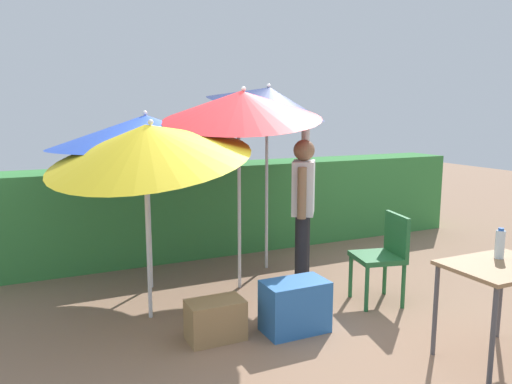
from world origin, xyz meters
TOP-DOWN VIEW (x-y plane):
  - ground_plane at (0.00, 0.00)m, footprint 24.00×24.00m
  - hedge_row at (0.00, 2.14)m, footprint 8.00×0.70m
  - umbrella_rainbow at (-0.00, 0.65)m, footprint 1.70×1.68m
  - umbrella_orange at (-0.90, 1.07)m, footprint 1.98×1.98m
  - umbrella_yellow at (0.55, 1.16)m, footprint 1.46×1.43m
  - umbrella_navy at (-1.06, 0.26)m, footprint 1.86×1.82m
  - person_vendor at (0.57, 0.35)m, footprint 0.38×0.51m
  - chair_plastic at (1.11, -0.32)m, footprint 0.52×0.52m
  - cooler_box at (-0.01, -0.53)m, footprint 0.56×0.33m
  - crate_cardboard at (-0.69, -0.39)m, footprint 0.47×0.28m
  - folding_table at (1.13, -1.61)m, footprint 0.80×0.60m
  - bottle_water at (1.24, -1.50)m, footprint 0.07×0.07m

SIDE VIEW (x-z plane):
  - ground_plane at x=0.00m, z-range 0.00..0.00m
  - crate_cardboard at x=-0.69m, z-range 0.00..0.34m
  - cooler_box at x=-0.01m, z-range 0.00..0.45m
  - chair_plastic at x=1.11m, z-range 0.07..0.96m
  - hedge_row at x=0.00m, z-range 0.00..1.18m
  - folding_table at x=1.13m, z-range 0.29..1.05m
  - bottle_water at x=1.24m, z-range 0.76..1.00m
  - person_vendor at x=0.57m, z-range -0.01..1.87m
  - umbrella_navy at x=-1.06m, z-range 0.59..2.65m
  - umbrella_orange at x=-0.90m, z-range 0.73..2.62m
  - umbrella_rainbow at x=0.00m, z-range 0.80..3.09m
  - umbrella_yellow at x=0.55m, z-range 0.85..3.22m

